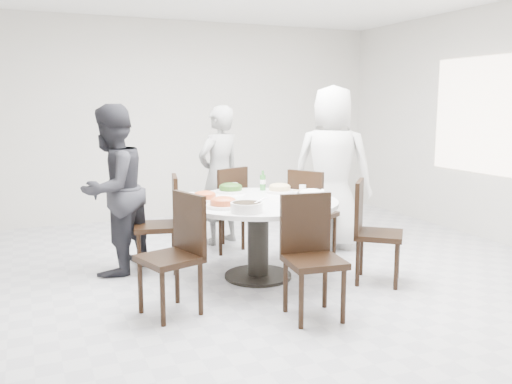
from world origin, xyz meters
name	(u,v)px	position (x,y,z in m)	size (l,w,h in m)	color
floor	(269,272)	(0.00, 0.00, 0.00)	(6.00, 6.00, 0.01)	silver
wall_back	(183,120)	(0.00, 3.00, 1.40)	(6.00, 0.01, 2.80)	silver
wall_right	(504,125)	(3.00, 0.00, 1.40)	(0.01, 6.00, 2.80)	silver
window	(504,116)	(2.98, 0.00, 1.50)	(0.04, 2.20, 1.40)	white
dining_table	(258,239)	(-0.15, -0.10, 0.38)	(1.50, 1.50, 0.75)	white
chair_ne	(314,212)	(0.71, 0.37, 0.47)	(0.42, 0.42, 0.95)	black
chair_n	(222,209)	(-0.14, 0.97, 0.47)	(0.42, 0.42, 0.95)	black
chair_nw	(156,224)	(-1.00, 0.48, 0.47)	(0.42, 0.42, 0.95)	black
chair_sw	(169,256)	(-1.15, -0.66, 0.47)	(0.42, 0.42, 0.95)	black
chair_s	(314,258)	(-0.15, -1.17, 0.47)	(0.42, 0.42, 0.95)	black
chair_se	(379,232)	(0.81, -0.66, 0.47)	(0.42, 0.42, 0.95)	black
diner_right	(332,168)	(1.06, 0.60, 0.92)	(0.90, 0.59, 1.85)	silver
diner_middle	(219,175)	(-0.05, 1.28, 0.81)	(0.59, 0.39, 1.62)	black
diner_left	(112,190)	(-1.38, 0.59, 0.82)	(0.80, 0.62, 1.64)	black
dish_greens	(231,189)	(-0.24, 0.41, 0.79)	(0.30, 0.30, 0.08)	white
dish_pale	(280,189)	(0.22, 0.21, 0.79)	(0.28, 0.28, 0.07)	white
dish_orange	(205,197)	(-0.62, 0.06, 0.79)	(0.26, 0.26, 0.07)	white
dish_redbrown	(308,197)	(0.28, -0.27, 0.78)	(0.26, 0.26, 0.06)	white
dish_tofu	(223,203)	(-0.58, -0.31, 0.79)	(0.29, 0.29, 0.08)	white
rice_bowl	(312,199)	(0.17, -0.53, 0.81)	(0.26, 0.26, 0.11)	silver
soup_bowl	(247,207)	(-0.46, -0.57, 0.79)	(0.27, 0.27, 0.08)	white
beverage_bottle	(263,180)	(0.12, 0.42, 0.85)	(0.06, 0.06, 0.21)	#2E742F
tea_cups	(231,187)	(-0.19, 0.54, 0.79)	(0.07, 0.07, 0.08)	white
chopsticks	(234,190)	(-0.16, 0.53, 0.76)	(0.24, 0.04, 0.01)	tan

